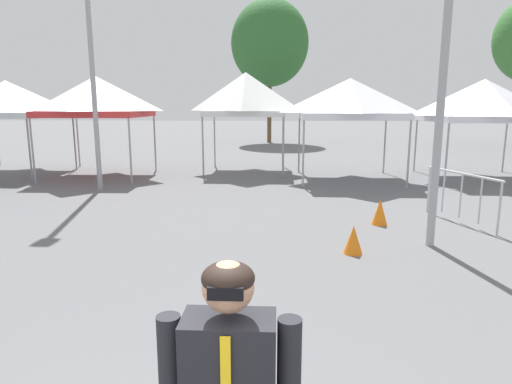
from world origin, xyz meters
TOP-DOWN VIEW (x-y plane):
  - canopy_tent_behind_left at (-9.53, 14.39)m, footprint 3.57×3.57m
  - canopy_tent_far_right at (-5.92, 13.73)m, footprint 3.39×3.39m
  - canopy_tent_center at (-1.01, 15.35)m, footprint 2.96×2.96m
  - canopy_tent_far_left at (2.55, 13.70)m, footprint 3.32×3.32m
  - canopy_tent_right_of_center at (6.94, 14.24)m, footprint 3.44×3.44m
  - light_pole_near_lift at (-4.96, 11.41)m, footprint 0.36×0.36m
  - tree_behind_tents_left at (-0.76, 28.66)m, footprint 4.98×4.98m
  - crowd_barrier_near_person at (4.21, 8.26)m, footprint 0.83×1.97m
  - traffic_cone_lot_center at (2.51, 7.98)m, footprint 0.32×0.32m
  - traffic_cone_near_barrier at (1.71, 6.08)m, footprint 0.32×0.32m

SIDE VIEW (x-z plane):
  - traffic_cone_near_barrier at x=1.71m, z-range 0.00..0.48m
  - traffic_cone_lot_center at x=2.51m, z-range 0.00..0.54m
  - crowd_barrier_near_person at x=4.21m, z-range 0.22..1.29m
  - canopy_tent_right_of_center at x=6.94m, z-range 0.96..4.24m
  - canopy_tent_far_left at x=2.55m, z-range 1.00..4.29m
  - canopy_tent_behind_left at x=-9.53m, z-range 1.00..4.31m
  - canopy_tent_far_right at x=-5.92m, z-range 1.02..4.43m
  - canopy_tent_center at x=-1.01m, z-range 1.02..4.64m
  - light_pole_near_lift at x=-4.96m, z-range 0.56..9.03m
  - tree_behind_tents_left at x=-0.76m, z-range 1.81..10.91m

